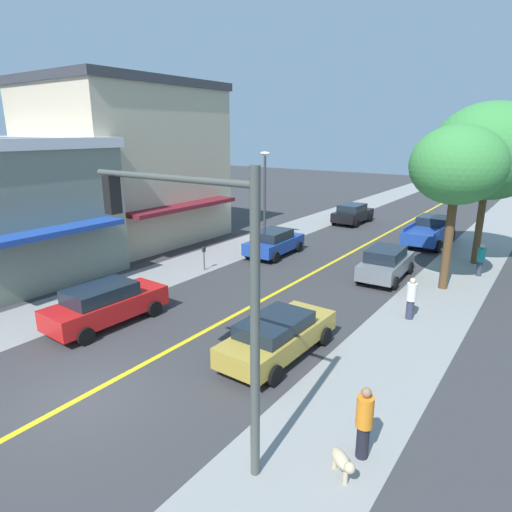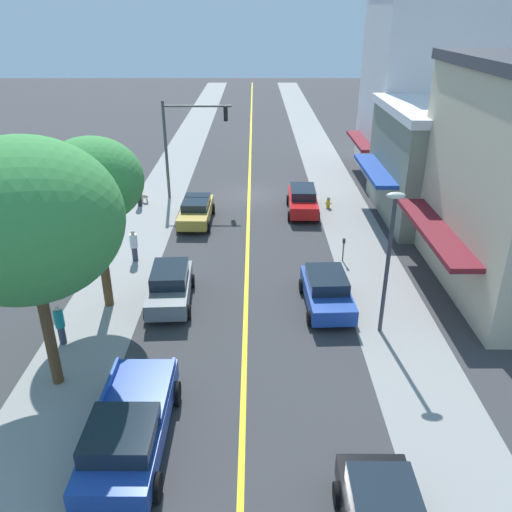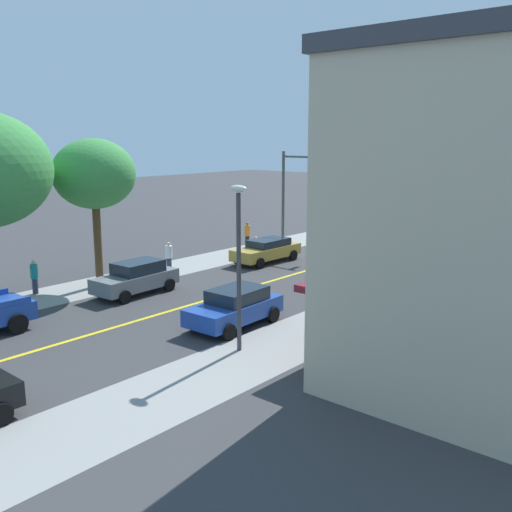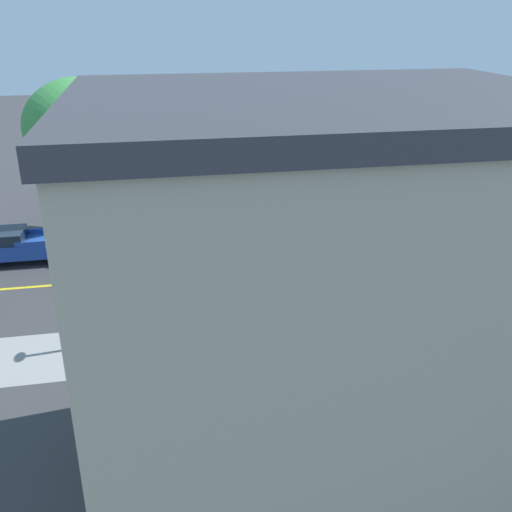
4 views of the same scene
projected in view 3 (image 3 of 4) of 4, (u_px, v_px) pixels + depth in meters
name	position (u px, v px, depth m)	size (l,w,h in m)	color
ground_plane	(356.00, 256.00, 37.38)	(140.00, 140.00, 0.00)	#38383A
sidewalk_left	(451.00, 270.00, 33.37)	(3.45, 126.00, 0.01)	gray
sidewalk_right	(280.00, 244.00, 41.39)	(3.45, 126.00, 0.01)	gray
road_centerline_stripe	(356.00, 256.00, 37.38)	(0.20, 126.00, 0.00)	yellow
street_tree_left_near	(94.00, 175.00, 28.80)	(4.12, 4.12, 7.51)	brown
fire_hydrant	(414.00, 270.00, 31.92)	(0.44, 0.24, 0.76)	yellow
parking_meter	(328.00, 289.00, 25.97)	(0.12, 0.18, 1.28)	#4C4C51
traffic_light_mast	(299.00, 184.00, 38.81)	(4.60, 0.32, 6.61)	#474C47
street_lamp	(239.00, 249.00, 20.18)	(0.70, 0.36, 5.96)	#38383D
red_sedan_left_curb	(378.00, 259.00, 32.37)	(2.09, 4.70, 1.60)	red
grey_sedan_right_curb	(136.00, 277.00, 28.21)	(2.13, 4.36, 1.61)	slate
gold_sedan_right_curb	(267.00, 250.00, 35.42)	(2.05, 4.80, 1.42)	#B29338
blue_sedan_left_curb	(235.00, 307.00, 23.47)	(2.20, 4.33, 1.55)	#1E429E
pedestrian_teal_shirt	(34.00, 276.00, 28.23)	(0.37, 0.37, 1.70)	#33384C
pedestrian_orange_shirt	(247.00, 234.00, 40.10)	(0.39, 0.39, 1.79)	black
pedestrian_white_shirt	(169.00, 256.00, 32.97)	(0.39, 0.39, 1.71)	#33384C
small_dog	(257.00, 240.00, 40.77)	(0.78, 0.68, 0.64)	#C6B28C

